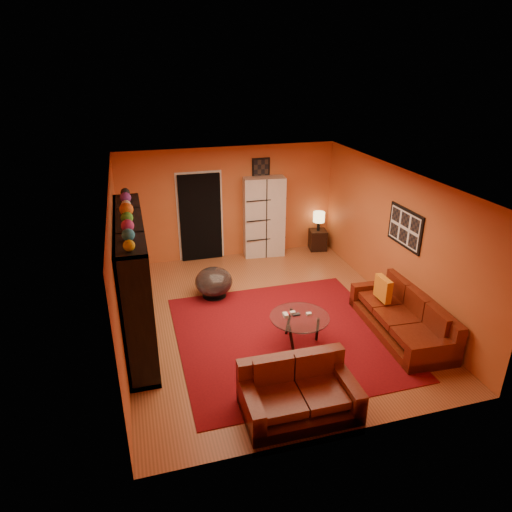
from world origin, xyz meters
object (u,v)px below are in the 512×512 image
object	(u,v)px
entertainment_unit	(135,280)
storage_cabinet	(264,217)
tv	(138,283)
loveseat	(297,391)
bowl_chair	(214,282)
side_table	(318,240)
table_lamp	(319,218)
sofa	(405,318)
coffee_table	(300,319)

from	to	relation	value
entertainment_unit	storage_cabinet	distance (m)	4.14
storage_cabinet	tv	bearing A→B (deg)	-132.06
loveseat	bowl_chair	distance (m)	3.47
storage_cabinet	side_table	xyz separation A→B (m)	(1.38, -0.05, -0.70)
table_lamp	bowl_chair	bearing A→B (deg)	-149.65
tv	side_table	distance (m)	5.20
loveseat	side_table	bearing A→B (deg)	-24.89
table_lamp	loveseat	bearing A→B (deg)	-115.60
storage_cabinet	side_table	bearing A→B (deg)	3.38
sofa	side_table	distance (m)	3.90
loveseat	storage_cabinet	distance (m)	5.37
entertainment_unit	bowl_chair	bearing A→B (deg)	34.58
coffee_table	side_table	bearing A→B (deg)	62.90
tv	table_lamp	xyz separation A→B (m)	(4.38, 2.70, -0.14)
storage_cabinet	bowl_chair	size ratio (longest dim) A/B	2.56
sofa	loveseat	bearing A→B (deg)	-149.43
bowl_chair	tv	bearing A→B (deg)	-145.87
entertainment_unit	side_table	world-z (taller)	entertainment_unit
storage_cabinet	coffee_table	bearing A→B (deg)	-92.29
entertainment_unit	sofa	bearing A→B (deg)	-14.58
entertainment_unit	coffee_table	size ratio (longest dim) A/B	3.06
loveseat	bowl_chair	bearing A→B (deg)	8.51
coffee_table	storage_cabinet	distance (m)	3.82
storage_cabinet	table_lamp	distance (m)	1.39
sofa	table_lamp	size ratio (longest dim) A/B	4.83
tv	loveseat	distance (m)	3.19
loveseat	coffee_table	bearing A→B (deg)	-20.95
storage_cabinet	table_lamp	xyz separation A→B (m)	(1.38, -0.05, -0.12)
sofa	entertainment_unit	bearing A→B (deg)	168.66
coffee_table	sofa	bearing A→B (deg)	-6.09
loveseat	storage_cabinet	world-z (taller)	storage_cabinet
table_lamp	side_table	bearing A→B (deg)	90.00
entertainment_unit	table_lamp	xyz separation A→B (m)	(4.43, 2.75, -0.22)
loveseat	side_table	size ratio (longest dim) A/B	3.06
coffee_table	side_table	world-z (taller)	same
bowl_chair	table_lamp	bearing A→B (deg)	30.35
bowl_chair	loveseat	bearing A→B (deg)	-82.20
entertainment_unit	coffee_table	bearing A→B (deg)	-20.46
entertainment_unit	bowl_chair	size ratio (longest dim) A/B	4.03
storage_cabinet	table_lamp	size ratio (longest dim) A/B	4.07
bowl_chair	side_table	size ratio (longest dim) A/B	1.49
tv	storage_cabinet	bearing A→B (deg)	-47.50
loveseat	storage_cabinet	xyz separation A→B (m)	(1.09, 5.22, 0.67)
side_table	storage_cabinet	bearing A→B (deg)	177.93
sofa	bowl_chair	xyz separation A→B (m)	(-2.93, 2.17, 0.04)
bowl_chair	coffee_table	bearing A→B (deg)	-61.86
tv	table_lamp	bearing A→B (deg)	-58.38
coffee_table	storage_cabinet	bearing A→B (deg)	82.26
tv	storage_cabinet	size ratio (longest dim) A/B	0.46
coffee_table	loveseat	bearing A→B (deg)	-111.66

